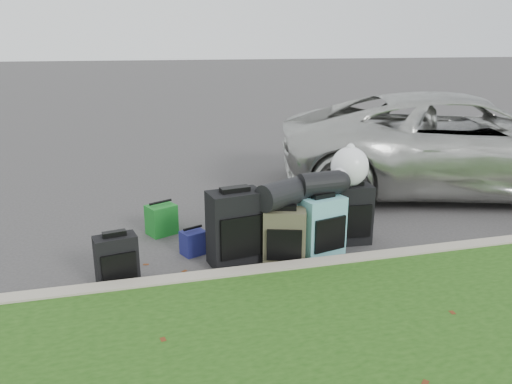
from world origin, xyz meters
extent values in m
plane|color=#383535|center=(0.00, 0.00, 0.00)|extent=(120.00, 120.00, 0.00)
cube|color=#9E937F|center=(0.00, -1.00, 0.07)|extent=(120.00, 0.18, 0.15)
imported|color=#B7B7B2|center=(3.44, 1.24, 0.76)|extent=(5.99, 4.10, 1.52)
cube|color=black|center=(-1.73, -0.68, 0.25)|extent=(0.43, 0.29, 0.49)
cube|color=black|center=(-0.51, -0.51, 0.40)|extent=(0.60, 0.41, 0.80)
cube|color=#393725|center=(-0.02, -0.65, 0.30)|extent=(0.50, 0.40, 0.60)
cube|color=teal|center=(0.43, -0.57, 0.34)|extent=(0.52, 0.39, 0.67)
cube|color=black|center=(0.90, -0.30, 0.35)|extent=(0.49, 0.32, 0.70)
cube|color=#197423|center=(-1.20, 0.54, 0.18)|extent=(0.40, 0.37, 0.37)
cube|color=navy|center=(-0.92, -0.16, 0.13)|extent=(0.31, 0.28, 0.27)
cylinder|color=black|center=(-0.02, -0.57, 0.75)|extent=(0.61, 0.50, 0.29)
cylinder|color=black|center=(0.44, -0.49, 0.80)|extent=(0.49, 0.30, 0.26)
sphere|color=white|center=(0.87, -0.27, 0.91)|extent=(0.43, 0.43, 0.43)
camera|label=1|loc=(-1.56, -5.29, 2.27)|focal=35.00mm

